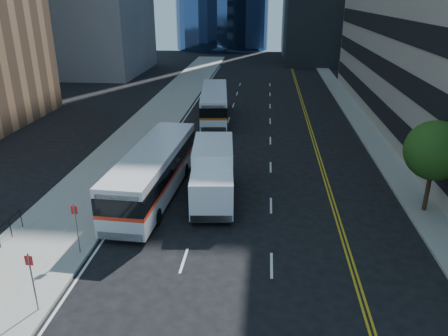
# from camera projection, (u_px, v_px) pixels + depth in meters

# --- Properties ---
(ground) EXTENTS (160.00, 160.00, 0.00)m
(ground) POSITION_uv_depth(u_px,v_px,m) (259.00, 293.00, 17.82)
(ground) COLOR black
(ground) RESTS_ON ground
(sidewalk_west) EXTENTS (5.00, 90.00, 0.15)m
(sidewalk_west) POSITION_uv_depth(u_px,v_px,m) (155.00, 120.00, 41.82)
(sidewalk_west) COLOR gray
(sidewalk_west) RESTS_ON ground
(sidewalk_east) EXTENTS (2.00, 90.00, 0.15)m
(sidewalk_east) POSITION_uv_depth(u_px,v_px,m) (363.00, 126.00, 40.09)
(sidewalk_east) COLOR gray
(sidewalk_east) RESTS_ON ground
(street_tree) EXTENTS (3.20, 3.20, 5.10)m
(street_tree) POSITION_uv_depth(u_px,v_px,m) (435.00, 151.00, 23.06)
(street_tree) COLOR #332114
(street_tree) RESTS_ON sidewalk_east
(bus_front) EXTENTS (3.08, 11.60, 2.96)m
(bus_front) POSITION_uv_depth(u_px,v_px,m) (154.00, 171.00, 25.74)
(bus_front) COLOR silver
(bus_front) RESTS_ON ground
(bus_rear) EXTENTS (3.47, 11.10, 2.82)m
(bus_rear) POSITION_uv_depth(u_px,v_px,m) (214.00, 103.00, 42.19)
(bus_rear) COLOR white
(bus_rear) RESTS_ON ground
(box_truck) EXTENTS (2.89, 6.86, 3.20)m
(box_truck) POSITION_uv_depth(u_px,v_px,m) (213.00, 173.00, 25.31)
(box_truck) COLOR white
(box_truck) RESTS_ON ground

